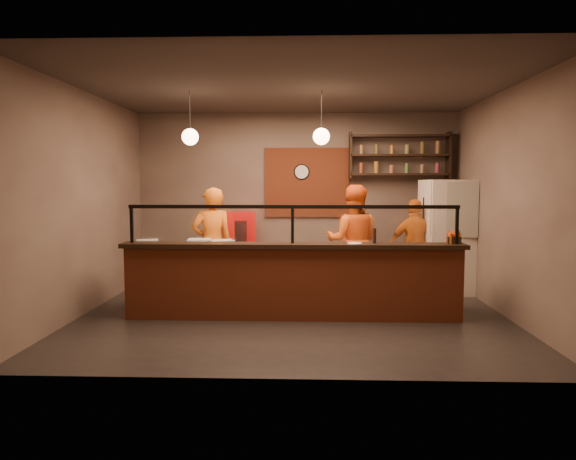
{
  "coord_description": "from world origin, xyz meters",
  "views": [
    {
      "loc": [
        0.18,
        -7.27,
        1.86
      ],
      "look_at": [
        -0.08,
        0.3,
        1.19
      ],
      "focal_mm": 32.0,
      "sensor_mm": 36.0,
      "label": 1
    }
  ],
  "objects_px": {
    "pizza_dough": "(289,249)",
    "cook_mid": "(353,241)",
    "condiment_caddy": "(454,240)",
    "cook_right": "(415,247)",
    "red_cooler": "(237,248)",
    "wall_clock": "(302,172)",
    "cook_left": "(212,244)",
    "pepper_mill": "(374,236)",
    "fridge": "(447,237)"
  },
  "relations": [
    {
      "from": "pepper_mill",
      "to": "condiment_caddy",
      "type": "bearing_deg",
      "value": 0.66
    },
    {
      "from": "cook_right",
      "to": "fridge",
      "type": "relative_size",
      "value": 0.83
    },
    {
      "from": "cook_mid",
      "to": "pepper_mill",
      "type": "relative_size",
      "value": 8.98
    },
    {
      "from": "red_cooler",
      "to": "cook_right",
      "type": "bearing_deg",
      "value": -28.82
    },
    {
      "from": "wall_clock",
      "to": "red_cooler",
      "type": "distance_m",
      "value": 1.88
    },
    {
      "from": "wall_clock",
      "to": "condiment_caddy",
      "type": "distance_m",
      "value": 3.57
    },
    {
      "from": "cook_left",
      "to": "cook_right",
      "type": "bearing_deg",
      "value": 167.37
    },
    {
      "from": "red_cooler",
      "to": "cook_mid",
      "type": "bearing_deg",
      "value": -41.69
    },
    {
      "from": "condiment_caddy",
      "to": "cook_mid",
      "type": "bearing_deg",
      "value": 130.56
    },
    {
      "from": "wall_clock",
      "to": "cook_left",
      "type": "bearing_deg",
      "value": -132.34
    },
    {
      "from": "cook_right",
      "to": "red_cooler",
      "type": "xyz_separation_m",
      "value": [
        -3.14,
        0.67,
        -0.13
      ]
    },
    {
      "from": "cook_left",
      "to": "pizza_dough",
      "type": "distance_m",
      "value": 1.42
    },
    {
      "from": "cook_right",
      "to": "condiment_caddy",
      "type": "height_order",
      "value": "cook_right"
    },
    {
      "from": "cook_left",
      "to": "pizza_dough",
      "type": "bearing_deg",
      "value": 129.98
    },
    {
      "from": "cook_right",
      "to": "pizza_dough",
      "type": "relative_size",
      "value": 3.23
    },
    {
      "from": "cook_mid",
      "to": "fridge",
      "type": "height_order",
      "value": "fridge"
    },
    {
      "from": "cook_right",
      "to": "red_cooler",
      "type": "distance_m",
      "value": 3.21
    },
    {
      "from": "wall_clock",
      "to": "cook_mid",
      "type": "xyz_separation_m",
      "value": [
        0.86,
        -1.26,
        -1.17
      ]
    },
    {
      "from": "wall_clock",
      "to": "pepper_mill",
      "type": "height_order",
      "value": "wall_clock"
    },
    {
      "from": "cook_mid",
      "to": "pizza_dough",
      "type": "distance_m",
      "value": 1.41
    },
    {
      "from": "cook_left",
      "to": "pizza_dough",
      "type": "xyz_separation_m",
      "value": [
        1.26,
        -0.66,
        -0.0
      ]
    },
    {
      "from": "cook_right",
      "to": "fridge",
      "type": "bearing_deg",
      "value": -176.99
    },
    {
      "from": "cook_right",
      "to": "condiment_caddy",
      "type": "distance_m",
      "value": 1.76
    },
    {
      "from": "cook_left",
      "to": "red_cooler",
      "type": "xyz_separation_m",
      "value": [
        0.24,
        1.25,
        -0.23
      ]
    },
    {
      "from": "fridge",
      "to": "red_cooler",
      "type": "bearing_deg",
      "value": 164.77
    },
    {
      "from": "cook_left",
      "to": "pizza_dough",
      "type": "height_order",
      "value": "cook_left"
    },
    {
      "from": "cook_mid",
      "to": "fridge",
      "type": "relative_size",
      "value": 0.96
    },
    {
      "from": "pizza_dough",
      "to": "cook_mid",
      "type": "bearing_deg",
      "value": 43.07
    },
    {
      "from": "condiment_caddy",
      "to": "red_cooler",
      "type": "bearing_deg",
      "value": 143.91
    },
    {
      "from": "pizza_dough",
      "to": "pepper_mill",
      "type": "relative_size",
      "value": 2.42
    },
    {
      "from": "cook_mid",
      "to": "pizza_dough",
      "type": "bearing_deg",
      "value": 50.02
    },
    {
      "from": "pizza_dough",
      "to": "pepper_mill",
      "type": "height_order",
      "value": "pepper_mill"
    },
    {
      "from": "cook_mid",
      "to": "fridge",
      "type": "distance_m",
      "value": 1.67
    },
    {
      "from": "red_cooler",
      "to": "pizza_dough",
      "type": "relative_size",
      "value": 2.72
    },
    {
      "from": "wall_clock",
      "to": "pizza_dough",
      "type": "distance_m",
      "value": 2.53
    },
    {
      "from": "cook_right",
      "to": "condiment_caddy",
      "type": "bearing_deg",
      "value": 91.58
    },
    {
      "from": "pepper_mill",
      "to": "cook_right",
      "type": "bearing_deg",
      "value": 61.91
    },
    {
      "from": "cook_right",
      "to": "red_cooler",
      "type": "relative_size",
      "value": 1.19
    },
    {
      "from": "cook_right",
      "to": "cook_left",
      "type": "bearing_deg",
      "value": 6.5
    },
    {
      "from": "red_cooler",
      "to": "pizza_dough",
      "type": "xyz_separation_m",
      "value": [
        1.02,
        -1.91,
        0.23
      ]
    },
    {
      "from": "cook_left",
      "to": "pepper_mill",
      "type": "bearing_deg",
      "value": 132.23
    },
    {
      "from": "cook_right",
      "to": "pepper_mill",
      "type": "distance_m",
      "value": 2.01
    },
    {
      "from": "fridge",
      "to": "red_cooler",
      "type": "relative_size",
      "value": 1.43
    },
    {
      "from": "fridge",
      "to": "cook_left",
      "type": "bearing_deg",
      "value": -176.52
    },
    {
      "from": "cook_right",
      "to": "pizza_dough",
      "type": "xyz_separation_m",
      "value": [
        -2.12,
        -1.24,
        0.1
      ]
    },
    {
      "from": "pepper_mill",
      "to": "cook_left",
      "type": "bearing_deg",
      "value": 154.74
    },
    {
      "from": "fridge",
      "to": "pepper_mill",
      "type": "height_order",
      "value": "fridge"
    },
    {
      "from": "fridge",
      "to": "pizza_dough",
      "type": "xyz_separation_m",
      "value": [
        -2.67,
        -1.31,
        -0.06
      ]
    },
    {
      "from": "cook_mid",
      "to": "cook_right",
      "type": "xyz_separation_m",
      "value": [
        1.09,
        0.28,
        -0.12
      ]
    },
    {
      "from": "red_cooler",
      "to": "pepper_mill",
      "type": "relative_size",
      "value": 6.58
    }
  ]
}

